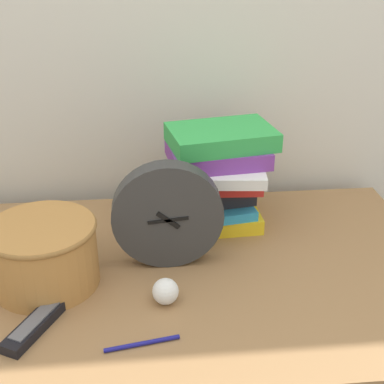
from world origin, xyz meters
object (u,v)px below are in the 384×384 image
(book_stack, at_px, (216,176))
(pen, at_px, (142,344))
(tv_remote, at_px, (36,324))
(desk_clock, at_px, (168,215))
(basket, at_px, (44,252))
(crumpled_paper_ball, at_px, (167,291))

(book_stack, xyz_separation_m, pen, (-0.18, -0.42, -0.12))
(tv_remote, relative_size, pen, 1.16)
(book_stack, distance_m, tv_remote, 0.53)
(desk_clock, relative_size, basket, 1.06)
(basket, bearing_deg, tv_remote, -90.21)
(tv_remote, distance_m, crumpled_paper_ball, 0.25)
(basket, relative_size, pen, 1.65)
(basket, bearing_deg, book_stack, 29.65)
(basket, xyz_separation_m, tv_remote, (-0.00, -0.14, -0.06))
(desk_clock, height_order, basket, desk_clock)
(crumpled_paper_ball, bearing_deg, tv_remote, -167.26)
(book_stack, relative_size, basket, 1.24)
(basket, distance_m, pen, 0.29)
(book_stack, bearing_deg, tv_remote, -136.51)
(basket, xyz_separation_m, pen, (0.19, -0.20, -0.07))
(basket, distance_m, tv_remote, 0.16)
(crumpled_paper_ball, bearing_deg, book_stack, 65.96)
(tv_remote, height_order, pen, tv_remote)
(desk_clock, height_order, book_stack, book_stack)
(desk_clock, xyz_separation_m, book_stack, (0.12, 0.17, 0.01))
(desk_clock, xyz_separation_m, tv_remote, (-0.25, -0.19, -0.11))
(desk_clock, bearing_deg, pen, -103.57)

